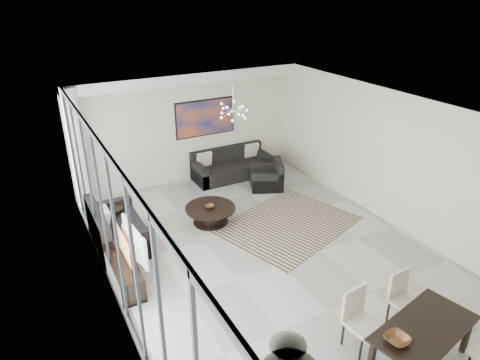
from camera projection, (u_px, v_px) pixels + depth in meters
room_shell at (305, 191)px, 7.74m from camera, size 6.00×9.00×2.90m
window_wall at (123, 237)px, 6.30m from camera, size 0.37×8.95×2.90m
soffit at (188, 78)px, 10.42m from camera, size 5.98×0.40×0.26m
painting at (205, 118)px, 11.24m from camera, size 1.68×0.04×0.98m
chandelier at (233, 111)px, 9.29m from camera, size 0.66×0.66×0.71m
rug at (287, 224)px, 9.49m from camera, size 3.35×2.94×0.01m
coffee_table at (210, 214)px, 9.48m from camera, size 1.11×1.11×0.39m
bowl_coffee at (210, 207)px, 9.36m from camera, size 0.26×0.26×0.07m
sofa_main at (232, 168)px, 11.74m from camera, size 2.14×0.87×0.78m
loveseat at (117, 231)px, 8.69m from camera, size 0.96×1.71×0.85m
armchair at (268, 178)px, 11.16m from camera, size 1.08×1.10×0.71m
side_table at (114, 215)px, 9.10m from camera, size 0.41×0.41×0.56m
tv_console at (123, 271)px, 7.59m from camera, size 0.41×1.47×0.46m
television at (129, 243)px, 7.42m from camera, size 0.22×1.08×0.62m
dining_table at (424, 332)px, 5.80m from camera, size 1.72×1.09×0.66m
dining_chair_nw at (358, 314)px, 6.15m from camera, size 0.48×0.48×0.95m
dining_chair_ne at (402, 295)px, 6.59m from camera, size 0.43×0.43×0.90m
bowl_dining at (397, 339)px, 5.51m from camera, size 0.34×0.34×0.08m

